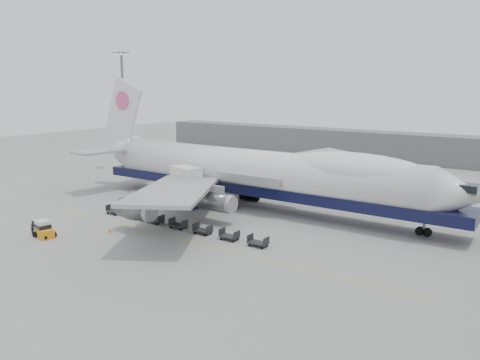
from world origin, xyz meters
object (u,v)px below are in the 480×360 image
Objects in this scene: catering_truck at (187,184)px; baggage_tug at (44,230)px; airliner at (259,172)px; ground_worker at (33,228)px.

baggage_tug is (-4.44, -21.78, -2.53)m from catering_truck.
catering_truck is (-9.84, -5.27, -2.17)m from airliner.
ground_worker is at bearing -93.05° from catering_truck.
airliner is 21.71× the size of baggage_tug.
baggage_tug reaches higher than ground_worker.
baggage_tug is at bearing -117.84° from airliner.
catering_truck is 3.40× the size of ground_worker.
ground_worker is at bearing -120.65° from airliner.
catering_truck is at bearing 91.29° from baggage_tug.
airliner reaches higher than ground_worker.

